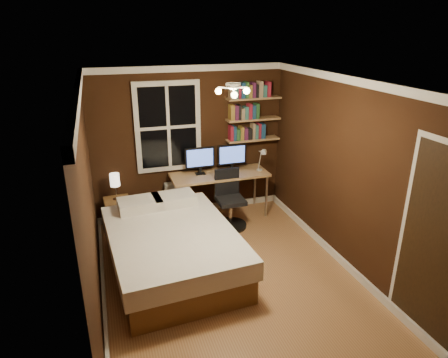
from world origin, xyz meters
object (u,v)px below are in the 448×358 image
object	(u,v)px
desk	(219,177)
bed	(172,248)
nightstand	(118,214)
bedside_lamp	(115,187)
desk_lamp	(262,159)
office_chair	(230,206)
radiator	(177,199)
monitor_left	(200,161)
monitor_right	(232,158)

from	to	relation	value
desk	bed	bearing A→B (deg)	-128.30
nightstand	bedside_lamp	xyz separation A→B (m)	(0.00, 0.00, 0.46)
desk_lamp	office_chair	bearing A→B (deg)	-157.30
bed	radiator	size ratio (longest dim) A/B	3.71
bed	monitor_left	size ratio (longest dim) A/B	4.63
desk	desk_lamp	world-z (taller)	desk_lamp
nightstand	desk_lamp	world-z (taller)	desk_lamp
radiator	bedside_lamp	bearing A→B (deg)	-172.05
monitor_left	monitor_right	bearing A→B (deg)	0.00
monitor_right	desk_lamp	bearing A→B (deg)	-25.40
bed	monitor_right	distance (m)	2.08
nightstand	radiator	xyz separation A→B (m)	(0.99, 0.14, 0.06)
bed	radiator	distance (m)	1.62
nightstand	radiator	distance (m)	1.00
desk	office_chair	bearing A→B (deg)	-83.55
bedside_lamp	monitor_left	xyz separation A→B (m)	(1.37, 0.01, 0.29)
desk_lamp	desk	bearing A→B (deg)	169.21
bed	monitor_right	world-z (taller)	monitor_right
monitor_left	desk_lamp	world-z (taller)	monitor_left
desk	desk_lamp	xyz separation A→B (m)	(0.70, -0.13, 0.28)
bed	bedside_lamp	world-z (taller)	bedside_lamp
radiator	bed	bearing A→B (deg)	-103.91
nightstand	monitor_left	world-z (taller)	monitor_left
desk	monitor_right	distance (m)	0.39
bedside_lamp	radiator	xyz separation A→B (m)	(0.99, 0.14, -0.41)
bedside_lamp	radiator	bearing A→B (deg)	7.95
desk	bedside_lamp	bearing A→B (deg)	177.48
bed	monitor_right	size ratio (longest dim) A/B	4.63
desk	desk_lamp	bearing A→B (deg)	-10.79
desk_lamp	bedside_lamp	bearing A→B (deg)	175.04
monitor_right	desk_lamp	xyz separation A→B (m)	(0.45, -0.21, -0.01)
monitor_right	bed	bearing A→B (deg)	-132.48
monitor_right	desk_lamp	distance (m)	0.50
bed	monitor_left	distance (m)	1.77
nightstand	radiator	size ratio (longest dim) A/B	0.81
office_chair	radiator	bearing A→B (deg)	139.59
desk_lamp	office_chair	size ratio (longest dim) A/B	0.47
bed	monitor_left	world-z (taller)	monitor_left
desk	office_chair	distance (m)	0.54
monitor_left	desk	bearing A→B (deg)	-14.70
radiator	office_chair	world-z (taller)	office_chair
nightstand	monitor_left	distance (m)	1.56
nightstand	desk_lamp	distance (m)	2.50
monitor_right	nightstand	bearing A→B (deg)	-179.79
nightstand	monitor_right	bearing A→B (deg)	-3.28
nightstand	desk_lamp	bearing A→B (deg)	-8.46
desk	monitor_left	xyz separation A→B (m)	(-0.31, 0.08, 0.29)
monitor_left	desk_lamp	size ratio (longest dim) A/B	1.11
radiator	desk_lamp	xyz separation A→B (m)	(1.38, -0.35, 0.68)
radiator	office_chair	size ratio (longest dim) A/B	0.65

